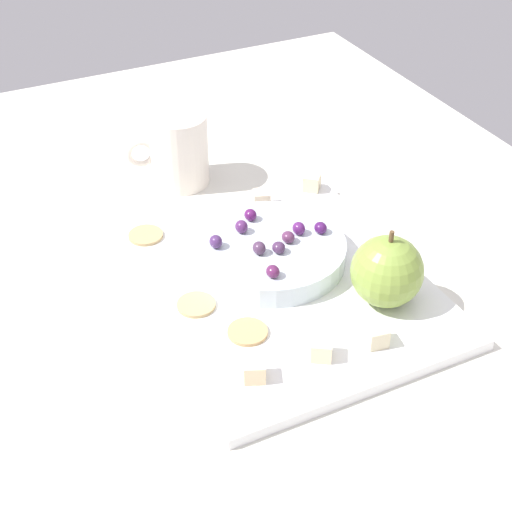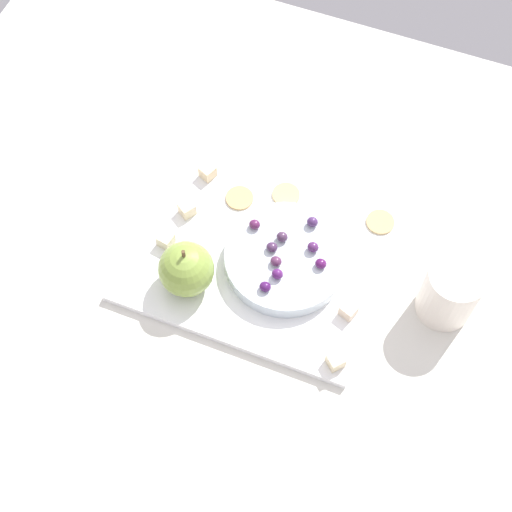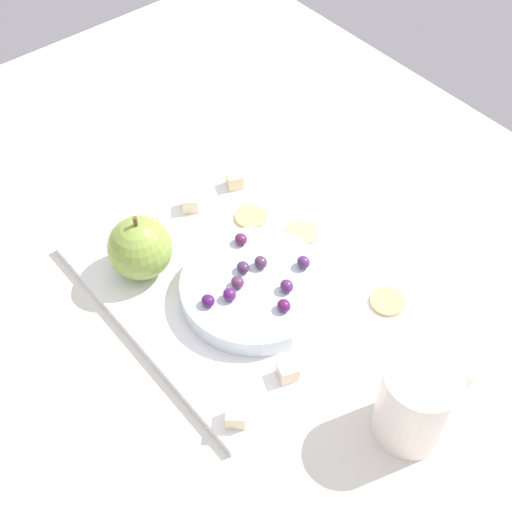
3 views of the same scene
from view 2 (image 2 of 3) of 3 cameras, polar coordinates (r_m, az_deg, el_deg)
The scene contains 23 objects.
table at distance 112.76cm, azimuth 2.13°, elevation -0.18°, with size 126.19×94.56×3.08cm, color silver.
platter at distance 110.59cm, azimuth 0.25°, elevation 0.20°, with size 35.84×29.53×1.31cm, color white.
serving_dish at distance 108.09cm, azimuth 2.22°, elevation -0.19°, with size 17.37×17.37×2.53cm, color silver.
apple_whole at distance 104.73cm, azimuth -5.23°, elevation -0.99°, with size 7.75×7.75×7.75cm, color #82A040.
apple_stem at distance 100.79cm, azimuth -5.43°, elevation 0.18°, with size 0.50×0.50×1.20cm, color brown.
cheese_cube_0 at distance 112.86cm, azimuth -5.18°, elevation 3.52°, with size 2.06×2.06×2.06cm, color beige.
cheese_cube_1 at distance 116.23cm, azimuth -3.63°, elevation 6.30°, with size 2.06×2.06×2.06cm, color beige.
cheese_cube_2 at distance 110.51cm, azimuth -6.75°, elevation 1.21°, with size 2.06×2.06×2.06cm, color beige.
cheese_cube_3 at distance 102.53cm, azimuth 5.97°, elevation -7.78°, with size 2.06×2.06×2.06cm, color beige.
cheese_cube_4 at distance 105.54cm, azimuth 6.92°, elevation -4.02°, with size 2.06×2.06×2.06cm, color beige.
cracker_0 at distance 114.41cm, azimuth -1.24°, elevation 4.35°, with size 4.16×4.16×0.40cm, color tan.
cracker_1 at distance 113.68cm, azimuth 9.26°, elevation 2.51°, with size 4.16×4.16×0.40cm, color tan.
cracker_2 at distance 114.80cm, azimuth 2.25°, elevation 4.59°, with size 4.16×4.16×0.40cm, color tan.
grape_0 at distance 107.44cm, azimuth 1.94°, elevation 1.40°, with size 1.61×1.45×1.48cm, color #4B304E.
grape_1 at distance 105.82cm, azimuth 4.86°, elevation -0.57°, with size 1.61×1.45×1.38cm, color #511754.
grape_2 at distance 103.87cm, azimuth 0.71°, elevation -2.31°, with size 1.61×1.45×1.34cm, color #451756.
grape_3 at distance 106.73cm, azimuth 1.20°, elevation 0.66°, with size 1.61×1.45×1.30cm, color #462A4D.
grape_4 at distance 104.66cm, azimuth 1.61°, elevation -1.36°, with size 1.61×1.45×1.50cm, color #551D63.
grape_5 at distance 107.07cm, azimuth 4.35°, elevation 0.83°, with size 1.61×1.45×1.52cm, color #52255D.
grape_6 at distance 108.91cm, azimuth 4.23°, elevation 2.55°, with size 1.61×1.45×1.53cm, color #492A5E.
grape_7 at distance 108.51cm, azimuth -0.10°, elevation 2.37°, with size 1.61×1.45×1.35cm, color #57204B.
grape_8 at distance 105.72cm, azimuth 1.37°, elevation -0.35°, with size 1.61×1.45×1.31cm, color #582B4F.
cup at distance 106.35cm, azimuth 14.31°, elevation -2.58°, with size 7.76×10.86×9.90cm.
Camera 2 is at (-15.26, 50.80, 101.05)cm, focal length 53.58 mm.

